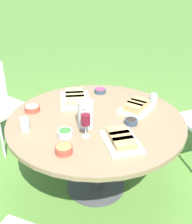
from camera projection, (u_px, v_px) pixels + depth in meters
The scene contains 15 objects.
ground_plane at pixel (96, 186), 2.63m from camera, with size 40.00×40.00×0.00m, color #5B8C38.
dining_table at pixel (96, 128), 2.33m from camera, with size 1.45×1.45×0.72m.
water_pitcher at pixel (86, 114), 2.12m from camera, with size 0.13×0.12×0.22m.
wine_glass at pixel (86, 121), 1.99m from camera, with size 0.07×0.07×0.18m.
platter_bread_main at pixel (137, 106), 2.41m from camera, with size 0.35×0.32×0.08m.
platter_charcuterie at pixel (75, 98), 2.57m from camera, with size 0.43×0.35×0.07m.
platter_sandwich_side at pixel (121, 139), 1.97m from camera, with size 0.40×0.35×0.06m.
bowl_fries at pixel (64, 149), 1.86m from camera, with size 0.12×0.12×0.05m.
bowl_salad at pixel (65, 133), 2.04m from camera, with size 0.11×0.11×0.05m.
bowl_olives at pixel (131, 121), 2.20m from camera, with size 0.10×0.10×0.04m.
bowl_dip_red at pixel (100, 91), 2.74m from camera, with size 0.11×0.11×0.04m.
bowl_dip_cream at pixel (32, 108), 2.40m from camera, with size 0.13×0.13×0.05m.
cup_water_near at pixel (154, 98), 2.54m from camera, with size 0.06×0.06×0.08m.
cup_water_far at pixel (25, 124), 2.10m from camera, with size 0.06×0.06×0.11m.
handbag at pixel (155, 120), 3.47m from camera, with size 0.30×0.14×0.37m.
Camera 1 is at (1.97, 0.35, 1.84)m, focal length 45.00 mm.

